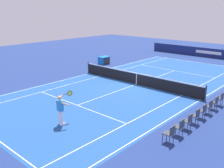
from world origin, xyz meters
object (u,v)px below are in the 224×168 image
at_px(spectator_chair_1, 215,102).
at_px(spectator_chair_5, 188,120).
at_px(tennis_player_near, 61,108).
at_px(spectator_chair_0, 220,98).
at_px(spectator_chair_3, 203,110).
at_px(spectator_chair_4, 196,115).
at_px(equipment_cart_tarped, 104,60).
at_px(tennis_net, 137,79).
at_px(spectator_chair_7, 170,133).
at_px(spectator_chair_2, 209,106).
at_px(spectator_chair_6, 179,126).
at_px(tennis_ball, 144,77).

relative_size(spectator_chair_1, spectator_chair_5, 1.00).
bearing_deg(tennis_player_near, spectator_chair_1, 145.11).
bearing_deg(spectator_chair_0, spectator_chair_3, 0.00).
bearing_deg(spectator_chair_1, spectator_chair_0, 180.00).
bearing_deg(spectator_chair_5, spectator_chair_0, 180.00).
bearing_deg(spectator_chair_4, equipment_cart_tarped, -118.79).
distance_m(tennis_net, spectator_chair_7, 9.56).
bearing_deg(equipment_cart_tarped, tennis_net, 62.06).
bearing_deg(spectator_chair_4, spectator_chair_7, 0.00).
distance_m(spectator_chair_1, equipment_cart_tarped, 15.24).
distance_m(spectator_chair_7, equipment_cart_tarped, 17.85).
xyz_separation_m(spectator_chair_2, spectator_chair_6, (3.65, 0.00, 0.00)).
bearing_deg(spectator_chair_4, tennis_ball, -128.66).
bearing_deg(tennis_player_near, spectator_chair_2, 141.62).
relative_size(tennis_net, equipment_cart_tarped, 9.36).
xyz_separation_m(tennis_player_near, equipment_cart_tarped, (-12.78, -9.02, -0.49)).
bearing_deg(equipment_cart_tarped, spectator_chair_5, 58.49).
distance_m(tennis_net, tennis_player_near, 8.96).
distance_m(tennis_player_near, spectator_chair_1, 9.32).
bearing_deg(tennis_net, spectator_chair_5, 54.89).
relative_size(spectator_chair_1, spectator_chair_2, 1.00).
height_order(tennis_player_near, spectator_chair_6, tennis_player_near).
height_order(tennis_net, spectator_chair_2, tennis_net).
distance_m(spectator_chair_0, spectator_chair_4, 3.65).
relative_size(tennis_player_near, spectator_chair_0, 1.93).
height_order(spectator_chair_0, equipment_cart_tarped, spectator_chair_0).
bearing_deg(spectator_chair_7, spectator_chair_5, 180.00).
height_order(tennis_ball, spectator_chair_0, spectator_chair_0).
relative_size(spectator_chair_0, spectator_chair_2, 1.00).
distance_m(tennis_player_near, spectator_chair_4, 7.25).
height_order(tennis_player_near, equipment_cart_tarped, tennis_player_near).
distance_m(tennis_ball, spectator_chair_5, 10.41).
xyz_separation_m(spectator_chair_4, spectator_chair_6, (1.83, 0.00, 0.00)).
bearing_deg(spectator_chair_7, tennis_net, -134.10).
xyz_separation_m(spectator_chair_0, spectator_chair_5, (4.57, 0.00, 0.00)).
bearing_deg(tennis_net, tennis_ball, -160.28).
height_order(tennis_ball, spectator_chair_5, spectator_chair_5).
bearing_deg(tennis_ball, tennis_net, 19.72).
bearing_deg(spectator_chair_6, equipment_cart_tarped, -124.09).
height_order(spectator_chair_1, spectator_chair_6, same).
bearing_deg(spectator_chair_1, tennis_ball, -113.86).
bearing_deg(spectator_chair_5, tennis_net, -125.11).
xyz_separation_m(tennis_player_near, spectator_chair_3, (-5.81, 5.32, -0.41)).
xyz_separation_m(tennis_ball, spectator_chair_7, (8.87, 7.66, 0.49)).
xyz_separation_m(tennis_player_near, spectator_chair_0, (-8.55, 5.32, -0.41)).
height_order(spectator_chair_0, spectator_chair_6, same).
xyz_separation_m(spectator_chair_3, spectator_chair_4, (0.91, 0.00, 0.00)).
xyz_separation_m(tennis_net, tennis_ball, (-2.21, -0.79, -0.46)).
bearing_deg(spectator_chair_1, tennis_net, -99.71).
bearing_deg(spectator_chair_6, spectator_chair_1, 180.00).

